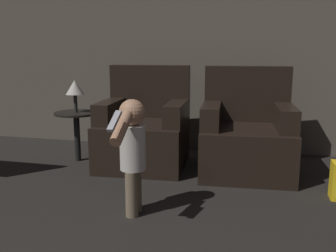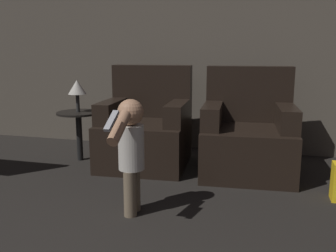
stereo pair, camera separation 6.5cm
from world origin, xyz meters
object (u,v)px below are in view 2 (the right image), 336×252
object	(u,v)px
armchair_right	(248,137)
person_toddler	(131,148)
armchair_left	(146,131)
lamp	(77,88)

from	to	relation	value
armchair_right	person_toddler	bearing A→B (deg)	-126.42
armchair_left	lamp	size ratio (longest dim) A/B	3.01
armchair_left	person_toddler	size ratio (longest dim) A/B	1.21
person_toddler	lamp	size ratio (longest dim) A/B	2.49
armchair_left	armchair_right	bearing A→B (deg)	-3.80
armchair_right	person_toddler	world-z (taller)	armchair_right
armchair_left	person_toddler	bearing A→B (deg)	-80.52
armchair_left	lamp	xyz separation A→B (m)	(-0.70, -0.06, 0.41)
armchair_left	lamp	distance (m)	0.81
armchair_left	lamp	world-z (taller)	armchair_left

